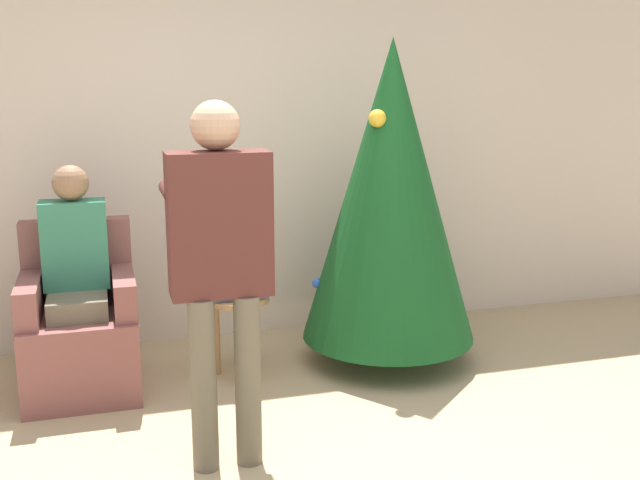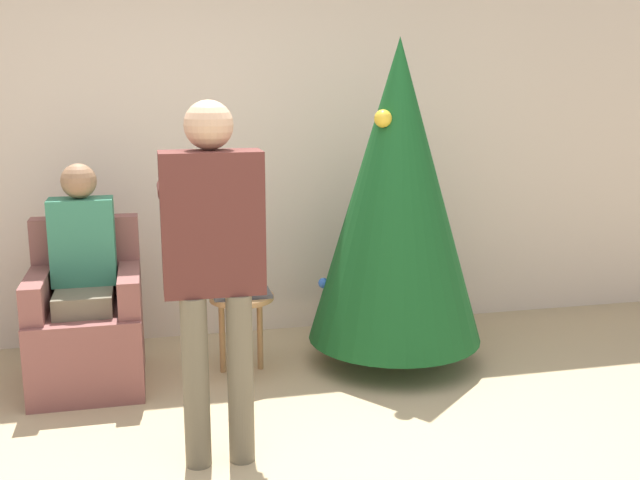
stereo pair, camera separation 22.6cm
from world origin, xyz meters
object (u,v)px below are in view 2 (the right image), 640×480
at_px(person_seated, 83,265).
at_px(person_standing, 213,250).
at_px(christmas_tree, 397,193).
at_px(side_stool, 242,309).
at_px(armchair, 88,326).

height_order(person_seated, person_standing, person_standing).
bearing_deg(christmas_tree, side_stool, 179.62).
relative_size(person_seated, side_stool, 2.57).
height_order(person_standing, side_stool, person_standing).
distance_m(armchair, side_stool, 0.90).
bearing_deg(person_standing, person_seated, 121.87).
height_order(armchair, person_seated, person_seated).
distance_m(christmas_tree, person_standing, 1.54).
height_order(christmas_tree, person_standing, christmas_tree).
distance_m(christmas_tree, armchair, 1.99).
bearing_deg(side_stool, person_seated, 175.18).
height_order(person_seated, side_stool, person_seated).
xyz_separation_m(christmas_tree, person_standing, (-1.19, -0.97, -0.08)).
height_order(armchair, side_stool, armchair).
bearing_deg(person_seated, armchair, 90.00).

